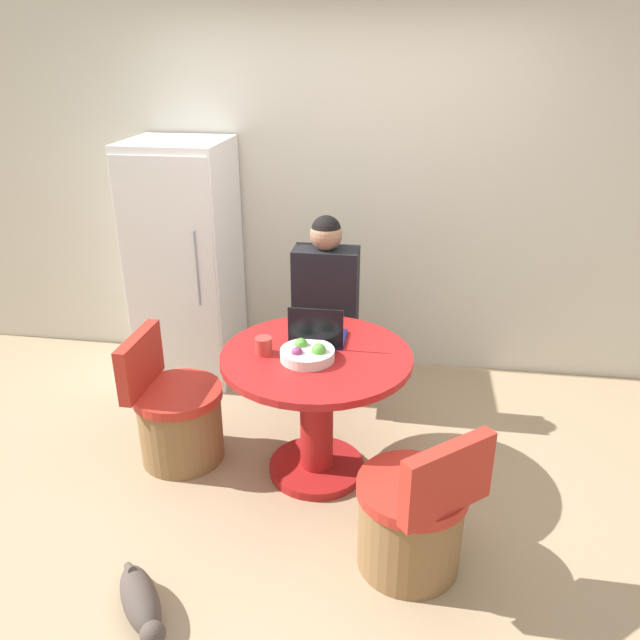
{
  "coord_description": "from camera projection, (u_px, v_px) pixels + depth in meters",
  "views": [
    {
      "loc": [
        0.45,
        -2.72,
        2.26
      ],
      "look_at": [
        0.0,
        0.27,
        0.91
      ],
      "focal_mm": 35.0,
      "sensor_mm": 36.0,
      "label": 1
    }
  ],
  "objects": [
    {
      "name": "wall_back",
      "position": [
        348.0,
        192.0,
        4.37
      ],
      "size": [
        7.0,
        0.06,
        2.6
      ],
      "color": "beige",
      "rests_on": "ground_plane"
    },
    {
      "name": "refrigerator",
      "position": [
        186.0,
        263.0,
        4.37
      ],
      "size": [
        0.66,
        0.66,
        1.68
      ],
      "color": "white",
      "rests_on": "ground_plane"
    },
    {
      "name": "chair_left_side",
      "position": [
        177.0,
        418.0,
        3.61
      ],
      "size": [
        0.51,
        0.51,
        0.78
      ],
      "rotation": [
        0.0,
        0.0,
        1.55
      ],
      "color": "brown",
      "rests_on": "ground_plane"
    },
    {
      "name": "fruit_bowl",
      "position": [
        308.0,
        353.0,
        3.21
      ],
      "size": [
        0.28,
        0.28,
        0.1
      ],
      "color": "beige",
      "rests_on": "dining_table"
    },
    {
      "name": "person_seated",
      "position": [
        327.0,
        307.0,
        3.97
      ],
      "size": [
        0.4,
        0.37,
        1.32
      ],
      "rotation": [
        0.0,
        0.0,
        3.14
      ],
      "color": "#2D2D38",
      "rests_on": "ground_plane"
    },
    {
      "name": "ground_plane",
      "position": [
        312.0,
        490.0,
        3.44
      ],
      "size": [
        12.0,
        12.0,
        0.0
      ],
      "primitive_type": "plane",
      "color": "#9E8466"
    },
    {
      "name": "dining_table",
      "position": [
        317.0,
        395.0,
        3.39
      ],
      "size": [
        1.02,
        1.02,
        0.76
      ],
      "color": "maroon",
      "rests_on": "ground_plane"
    },
    {
      "name": "chair_near_right_corner",
      "position": [
        413.0,
        519.0,
        2.85
      ],
      "size": [
        0.58,
        0.58,
        0.78
      ],
      "rotation": [
        0.0,
        0.0,
        -2.43
      ],
      "color": "brown",
      "rests_on": "ground_plane"
    },
    {
      "name": "cat",
      "position": [
        141.0,
        602.0,
        2.65
      ],
      "size": [
        0.36,
        0.45,
        0.16
      ],
      "rotation": [
        0.0,
        0.0,
        5.36
      ],
      "color": "#473D38",
      "rests_on": "ground_plane"
    },
    {
      "name": "coffee_cup",
      "position": [
        264.0,
        346.0,
        3.27
      ],
      "size": [
        0.09,
        0.09,
        0.09
      ],
      "color": "#B2332D",
      "rests_on": "dining_table"
    },
    {
      "name": "laptop",
      "position": [
        318.0,
        334.0,
        3.39
      ],
      "size": [
        0.3,
        0.24,
        0.23
      ],
      "rotation": [
        0.0,
        0.0,
        3.14
      ],
      "color": "#141947",
      "rests_on": "dining_table"
    }
  ]
}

